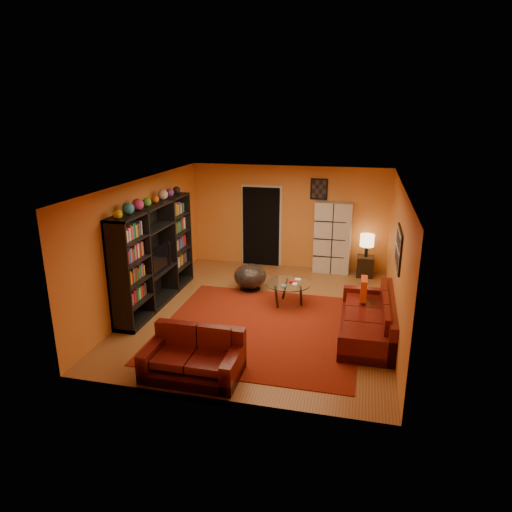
% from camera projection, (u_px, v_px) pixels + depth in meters
% --- Properties ---
extents(floor, '(6.00, 6.00, 0.00)m').
position_uv_depth(floor, '(263.00, 312.00, 9.20)').
color(floor, brown).
rests_on(floor, ground).
extents(ceiling, '(6.00, 6.00, 0.00)m').
position_uv_depth(ceiling, '(263.00, 183.00, 8.41)').
color(ceiling, white).
rests_on(ceiling, wall_back).
extents(wall_back, '(6.00, 0.00, 6.00)m').
position_uv_depth(wall_back, '(288.00, 217.00, 11.59)').
color(wall_back, orange).
rests_on(wall_back, floor).
extents(wall_front, '(6.00, 0.00, 6.00)m').
position_uv_depth(wall_front, '(214.00, 315.00, 6.03)').
color(wall_front, orange).
rests_on(wall_front, floor).
extents(wall_left, '(0.00, 6.00, 6.00)m').
position_uv_depth(wall_left, '(144.00, 242.00, 9.36)').
color(wall_left, orange).
rests_on(wall_left, floor).
extents(wall_right, '(0.00, 6.00, 6.00)m').
position_uv_depth(wall_right, '(397.00, 260.00, 8.26)').
color(wall_right, orange).
rests_on(wall_right, floor).
extents(rug, '(3.60, 3.60, 0.01)m').
position_uv_depth(rug, '(260.00, 328.00, 8.53)').
color(rug, '#5E150A').
rests_on(rug, floor).
extents(doorway, '(0.95, 0.10, 2.04)m').
position_uv_depth(doorway, '(261.00, 227.00, 11.79)').
color(doorway, black).
rests_on(doorway, floor).
extents(wall_art_right, '(0.03, 1.00, 0.70)m').
position_uv_depth(wall_art_right, '(399.00, 249.00, 7.89)').
color(wall_art_right, black).
rests_on(wall_art_right, wall_right).
extents(wall_art_back, '(0.42, 0.03, 0.52)m').
position_uv_depth(wall_art_back, '(319.00, 189.00, 11.18)').
color(wall_art_back, black).
rests_on(wall_art_back, wall_back).
extents(entertainment_unit, '(0.45, 3.00, 2.10)m').
position_uv_depth(entertainment_unit, '(155.00, 255.00, 9.38)').
color(entertainment_unit, black).
rests_on(entertainment_unit, floor).
extents(tv, '(0.94, 0.12, 0.54)m').
position_uv_depth(tv, '(156.00, 259.00, 9.33)').
color(tv, black).
rests_on(tv, entertainment_unit).
extents(sofa, '(0.98, 2.36, 0.85)m').
position_uv_depth(sofa, '(373.00, 319.00, 8.23)').
color(sofa, '#480C09').
rests_on(sofa, rug).
extents(loveseat, '(1.46, 0.88, 0.85)m').
position_uv_depth(loveseat, '(195.00, 356.00, 6.99)').
color(loveseat, '#480C09').
rests_on(loveseat, rug).
extents(throw_pillow, '(0.12, 0.42, 0.42)m').
position_uv_depth(throw_pillow, '(364.00, 289.00, 8.72)').
color(throw_pillow, '#DA4518').
rests_on(throw_pillow, sofa).
extents(coffee_table, '(0.95, 0.95, 0.47)m').
position_uv_depth(coffee_table, '(288.00, 285.00, 9.44)').
color(coffee_table, silver).
rests_on(coffee_table, floor).
extents(storage_cabinet, '(0.90, 0.42, 1.77)m').
position_uv_depth(storage_cabinet, '(333.00, 238.00, 11.28)').
color(storage_cabinet, beige).
rests_on(storage_cabinet, floor).
extents(bowl_chair, '(0.74, 0.74, 0.60)m').
position_uv_depth(bowl_chair, '(250.00, 276.00, 10.28)').
color(bowl_chair, black).
rests_on(bowl_chair, floor).
extents(side_table, '(0.40, 0.40, 0.50)m').
position_uv_depth(side_table, '(365.00, 266.00, 11.15)').
color(side_table, black).
rests_on(side_table, floor).
extents(table_lamp, '(0.33, 0.33, 0.56)m').
position_uv_depth(table_lamp, '(367.00, 241.00, 10.96)').
color(table_lamp, black).
rests_on(table_lamp, side_table).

